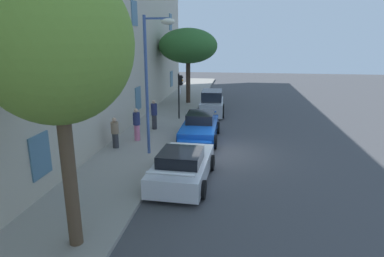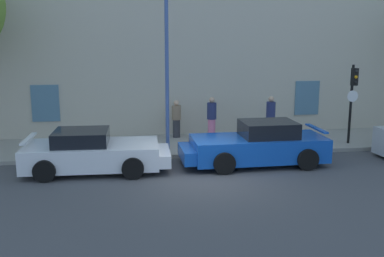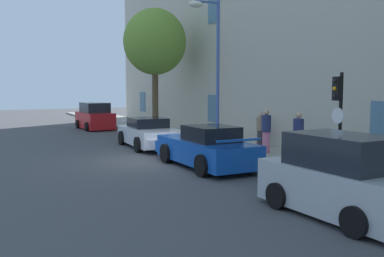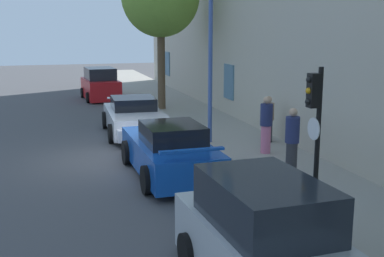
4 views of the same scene
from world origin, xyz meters
name	(u,v)px [view 3 (image 3 of 4)]	position (x,y,z in m)	size (l,w,h in m)	color
ground_plane	(152,161)	(0.00, 0.00, 0.00)	(80.00, 80.00, 0.00)	#444447
sidewalk	(243,152)	(0.00, 4.13, 0.07)	(60.00, 3.47, 0.14)	gray
building_facade	(320,17)	(0.00, 8.18, 5.95)	(42.06, 5.14, 11.87)	#BCB29E
sportscar_red_lead	(151,135)	(-3.34, 1.28, 0.60)	(4.67, 2.32, 1.35)	white
sportscar_yellow_flank	(204,148)	(1.86, 1.25, 0.64)	(4.90, 2.10, 1.48)	#144CB2
hatchback_parked	(340,179)	(8.38, 1.11, 0.82)	(3.76, 1.95, 1.80)	#B2B7BC
hatchback_distant	(95,117)	(-12.98, 1.09, 0.78)	(3.60, 2.03, 1.75)	red
tree_midblock	(155,42)	(-8.10, 3.41, 5.32)	(3.58, 3.58, 7.09)	brown
traffic_light	(338,108)	(6.29, 3.11, 2.24)	(0.44, 0.36, 3.08)	black
street_lamp	(210,48)	(-0.85, 2.97, 4.43)	(0.44, 1.42, 6.30)	#3F5999
pedestrian_admiring	(266,131)	(1.05, 4.54, 1.03)	(0.44, 0.44, 1.75)	pink
pedestrian_strolling	(261,130)	(-0.30, 5.24, 0.92)	(0.54, 0.54, 1.56)	#333338
pedestrian_bystander	(298,137)	(3.40, 4.18, 1.05)	(0.46, 0.46, 1.79)	#333338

